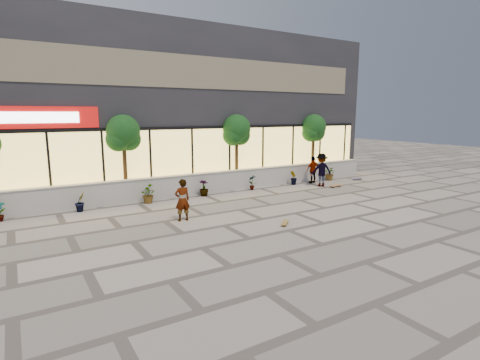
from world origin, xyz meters
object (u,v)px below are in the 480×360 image
tree_midwest (123,135)px  tree_east (314,130)px  skateboard_right_near (336,186)px  skateboard_center (285,223)px  skater_right_far (321,170)px  tree_mideast (237,132)px  skateboard_right_far (357,179)px  skater_center (182,200)px  skater_right_near (313,170)px

tree_midwest → tree_east: (11.50, 0.00, 0.00)m
tree_midwest → skateboard_right_near: tree_midwest is taller
skateboard_center → skater_right_far: bearing=-4.7°
tree_mideast → skateboard_center: tree_mideast is taller
skater_right_far → skateboard_right_far: 3.42m
tree_mideast → skateboard_right_near: tree_mideast is taller
skater_center → skateboard_right_near: 9.82m
skateboard_right_near → skateboard_right_far: size_ratio=1.14×
tree_mideast → skater_right_near: bearing=-18.1°
skater_center → skater_right_near: (9.43, 3.29, -0.03)m
tree_east → skater_right_far: bearing=-122.3°
tree_mideast → skater_center: 7.30m
skater_center → skateboard_center: (2.96, -2.39, -0.72)m
skateboard_center → skater_right_near: bearing=-0.7°
tree_midwest → skater_right_far: tree_midwest is taller
tree_mideast → skateboard_center: 7.96m
skater_center → skater_right_far: bearing=-163.8°
tree_mideast → tree_east: bearing=0.0°
tree_mideast → skater_right_far: size_ratio=2.16×
skateboard_right_near → skateboard_center: bearing=-150.5°
tree_midwest → skateboard_center: size_ratio=5.98×
tree_mideast → tree_east: size_ratio=1.00×
tree_mideast → skateboard_right_near: bearing=-33.7°
tree_midwest → skater_right_near: (10.29, -1.40, -2.22)m
tree_midwest → tree_east: bearing=0.0°
skater_center → skater_right_near: skater_center is taller
skater_center → tree_east: bearing=-154.2°
skater_right_near → skateboard_right_near: 1.75m
tree_east → skater_center: bearing=-156.2°
skater_right_near → skateboard_right_far: size_ratio=2.03×
tree_midwest → skateboard_center: (3.81, -7.07, -2.91)m
skater_right_near → tree_midwest: bearing=-3.8°
skater_right_near → skateboard_right_near: bearing=101.6°
tree_east → skateboard_right_near: (-1.00, -3.00, -2.90)m
skater_right_far → skateboard_right_far: (3.30, 0.36, -0.83)m
skateboard_right_near → skateboard_right_far: bearing=17.6°
tree_mideast → skater_right_far: (4.00, -2.37, -2.08)m
skater_right_near → tree_mideast: bearing=-14.1°
skater_right_far → skateboard_center: (-6.19, -4.70, -0.84)m
tree_midwest → skater_center: 5.24m
tree_east → skater_right_near: (-1.21, -1.40, -2.22)m
tree_midwest → skater_right_near: 10.61m
tree_mideast → skater_center: bearing=-137.7°
tree_east → skateboard_right_near: size_ratio=4.55×
tree_midwest → skater_right_far: 10.49m
tree_midwest → skateboard_right_near: size_ratio=4.55×
skater_center → skateboard_center: size_ratio=2.42×
tree_midwest → tree_mideast: size_ratio=1.00×
skater_right_far → skateboard_right_near: 1.15m
tree_midwest → skater_right_near: bearing=-7.8°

